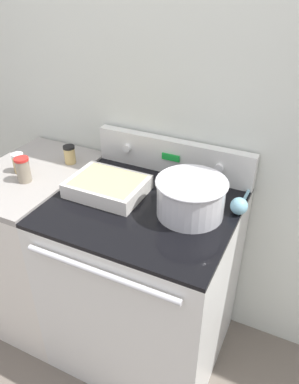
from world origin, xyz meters
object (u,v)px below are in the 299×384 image
mixing_bowl (191,196)px  ladle (240,204)px  casserole_dish (108,186)px  spice_jar_black_cap (70,154)px  spice_jar_white_cap (19,163)px  spice_jar_red_cap (23,170)px

mixing_bowl → ladle: bearing=31.4°
casserole_dish → spice_jar_black_cap: 0.34m
mixing_bowl → spice_jar_white_cap: mixing_bowl is taller
ladle → spice_jar_black_cap: spice_jar_black_cap is taller
spice_jar_black_cap → spice_jar_red_cap: 0.26m
ladle → spice_jar_red_cap: (-0.96, -0.21, 0.04)m
casserole_dish → spice_jar_black_cap: bearing=154.6°
ladle → spice_jar_black_cap: bearing=178.1°
spice_jar_black_cap → spice_jar_red_cap: spice_jar_red_cap is taller
spice_jar_red_cap → spice_jar_white_cap: spice_jar_red_cap is taller
ladle → casserole_dish: bearing=-168.2°
mixing_bowl → ladle: mixing_bowl is taller
mixing_bowl → spice_jar_red_cap: 0.78m
ladle → mixing_bowl: bearing=-148.6°
casserole_dish → mixing_bowl: bearing=1.3°
mixing_bowl → spice_jar_black_cap: (-0.70, 0.14, -0.03)m
spice_jar_white_cap → casserole_dish: bearing=4.6°
mixing_bowl → spice_jar_white_cap: size_ratio=3.00×
casserole_dish → spice_jar_black_cap: size_ratio=3.56×
casserole_dish → spice_jar_red_cap: bearing=-166.2°
mixing_bowl → spice_jar_black_cap: 0.71m
spice_jar_white_cap → ladle: bearing=8.5°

